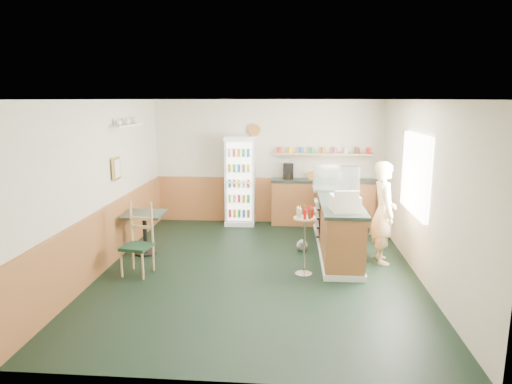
# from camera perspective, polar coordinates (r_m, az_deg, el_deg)

# --- Properties ---
(ground) EXTENTS (6.00, 6.00, 0.00)m
(ground) POSITION_cam_1_polar(r_m,az_deg,el_deg) (7.48, 0.23, -9.68)
(ground) COLOR black
(ground) RESTS_ON ground
(room_envelope) EXTENTS (5.04, 6.02, 2.72)m
(room_envelope) POSITION_cam_1_polar(r_m,az_deg,el_deg) (7.81, -1.02, 2.83)
(room_envelope) COLOR beige
(room_envelope) RESTS_ON ground
(service_counter) EXTENTS (0.68, 3.01, 1.01)m
(service_counter) POSITION_cam_1_polar(r_m,az_deg,el_deg) (8.37, 10.07, -4.20)
(service_counter) COLOR #AA6737
(service_counter) RESTS_ON ground
(back_counter) EXTENTS (2.24, 0.42, 1.69)m
(back_counter) POSITION_cam_1_polar(r_m,az_deg,el_deg) (10.01, 8.24, -1.02)
(back_counter) COLOR #AA6737
(back_counter) RESTS_ON ground
(drinks_fridge) EXTENTS (0.64, 0.54, 1.93)m
(drinks_fridge) POSITION_cam_1_polar(r_m,az_deg,el_deg) (9.91, -2.00, 1.41)
(drinks_fridge) COLOR white
(drinks_fridge) RESTS_ON ground
(display_case) EXTENTS (0.85, 0.45, 0.48)m
(display_case) POSITION_cam_1_polar(r_m,az_deg,el_deg) (8.67, 9.95, 1.70)
(display_case) COLOR silver
(display_case) RESTS_ON service_counter
(cash_register) EXTENTS (0.47, 0.49, 0.24)m
(cash_register) POSITION_cam_1_polar(r_m,az_deg,el_deg) (7.18, 11.05, -1.37)
(cash_register) COLOR beige
(cash_register) RESTS_ON service_counter
(shopkeeper) EXTENTS (0.45, 0.60, 1.72)m
(shopkeeper) POSITION_cam_1_polar(r_m,az_deg,el_deg) (7.86, 15.63, -2.50)
(shopkeeper) COLOR tan
(shopkeeper) RESTS_ON ground
(condiment_stand) EXTENTS (0.35, 0.35, 1.08)m
(condiment_stand) POSITION_cam_1_polar(r_m,az_deg,el_deg) (7.09, 6.08, -4.77)
(condiment_stand) COLOR silver
(condiment_stand) RESTS_ON ground
(newspaper_rack) EXTENTS (0.09, 0.41, 0.67)m
(newspaper_rack) POSITION_cam_1_polar(r_m,az_deg,el_deg) (8.49, 7.58, -3.19)
(newspaper_rack) COLOR black
(newspaper_rack) RESTS_ON ground
(cafe_table) EXTENTS (0.69, 0.69, 0.75)m
(cafe_table) POSITION_cam_1_polar(r_m,az_deg,el_deg) (8.29, -13.75, -4.05)
(cafe_table) COLOR black
(cafe_table) RESTS_ON ground
(cafe_chair) EXTENTS (0.48, 0.48, 1.12)m
(cafe_chair) POSITION_cam_1_polar(r_m,az_deg,el_deg) (7.43, -14.49, -5.41)
(cafe_chair) COLOR black
(cafe_chair) RESTS_ON ground
(dog_doorstop) EXTENTS (0.20, 0.26, 0.24)m
(dog_doorstop) POSITION_cam_1_polar(r_m,az_deg,el_deg) (8.35, 5.78, -6.60)
(dog_doorstop) COLOR gray
(dog_doorstop) RESTS_ON ground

